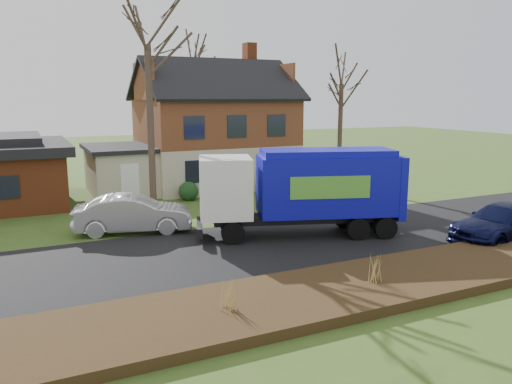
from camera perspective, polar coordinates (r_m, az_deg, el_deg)
name	(u,v)px	position (r m, az deg, el deg)	size (l,w,h in m)	color
ground	(293,242)	(20.00, 4.20, -5.75)	(120.00, 120.00, 0.00)	#34501A
road	(293,242)	(20.00, 4.20, -5.72)	(80.00, 7.00, 0.02)	black
mulch_verge	(379,283)	(15.81, 13.84, -10.04)	(80.00, 3.50, 0.30)	black
main_house	(207,123)	(32.52, -5.60, 7.84)	(12.95, 8.95, 9.26)	#BDB398
garbage_truck	(305,187)	(20.56, 5.64, 0.62)	(8.67, 4.77, 3.59)	black
silver_sedan	(133,214)	(21.85, -13.86, -2.44)	(1.70, 4.88, 1.61)	#B8BAC0
navy_wagon	(503,222)	(22.38, 26.35, -3.14)	(2.05, 5.04, 1.46)	black
tree_front_west	(146,19)	(25.69, -12.43, 18.80)	(3.82, 3.82, 11.37)	#453529
tree_front_east	(342,67)	(32.78, 9.80, 13.95)	(3.35, 3.35, 9.31)	#46352A
tree_back	(192,43)	(39.53, -7.30, 16.50)	(3.66, 3.66, 11.60)	#423628
grass_clump_west	(229,293)	(13.10, -3.12, -11.46)	(0.33, 0.27, 0.86)	tan
grass_clump_mid	(375,267)	(15.27, 13.43, -8.30)	(0.34, 0.28, 0.94)	#A18447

